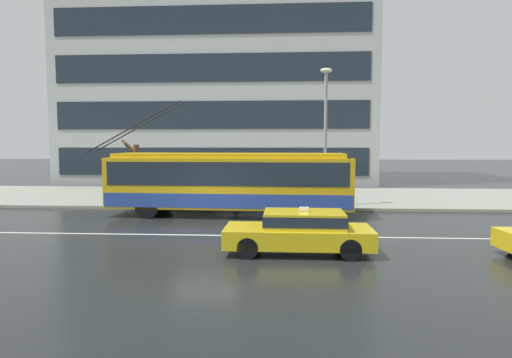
{
  "coord_description": "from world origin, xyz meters",
  "views": [
    {
      "loc": [
        3.0,
        -16.17,
        3.25
      ],
      "look_at": [
        1.81,
        3.58,
        1.66
      ],
      "focal_mm": 29.85,
      "sensor_mm": 36.0,
      "label": 1
    }
  ],
  "objects_px": {
    "bus_shelter": "(191,167)",
    "street_tree_bare": "(136,168)",
    "taxi_oncoming_near": "(300,230)",
    "pedestrian_at_shelter": "(306,171)",
    "trolleybus": "(230,181)",
    "street_lamp": "(326,126)",
    "pedestrian_approaching_curb": "(236,172)"
  },
  "relations": [
    {
      "from": "bus_shelter",
      "to": "street_tree_bare",
      "type": "distance_m",
      "value": 3.06
    },
    {
      "from": "taxi_oncoming_near",
      "to": "pedestrian_at_shelter",
      "type": "relative_size",
      "value": 2.2
    },
    {
      "from": "street_tree_bare",
      "to": "bus_shelter",
      "type": "bearing_deg",
      "value": -0.32
    },
    {
      "from": "trolleybus",
      "to": "street_lamp",
      "type": "height_order",
      "value": "street_lamp"
    },
    {
      "from": "pedestrian_at_shelter",
      "to": "street_lamp",
      "type": "distance_m",
      "value": 3.4
    },
    {
      "from": "pedestrian_approaching_curb",
      "to": "trolleybus",
      "type": "bearing_deg",
      "value": -87.86
    },
    {
      "from": "bus_shelter",
      "to": "street_tree_bare",
      "type": "xyz_separation_m",
      "value": [
        -3.05,
        0.02,
        -0.08
      ]
    },
    {
      "from": "bus_shelter",
      "to": "pedestrian_at_shelter",
      "type": "relative_size",
      "value": 2.09
    },
    {
      "from": "taxi_oncoming_near",
      "to": "bus_shelter",
      "type": "bearing_deg",
      "value": 118.25
    },
    {
      "from": "trolleybus",
      "to": "street_lamp",
      "type": "xyz_separation_m",
      "value": [
        4.56,
        2.27,
        2.63
      ]
    },
    {
      "from": "bus_shelter",
      "to": "pedestrian_approaching_curb",
      "type": "bearing_deg",
      "value": 15.58
    },
    {
      "from": "trolleybus",
      "to": "street_tree_bare",
      "type": "height_order",
      "value": "trolleybus"
    },
    {
      "from": "trolleybus",
      "to": "pedestrian_approaching_curb",
      "type": "distance_m",
      "value": 4.18
    },
    {
      "from": "bus_shelter",
      "to": "pedestrian_approaching_curb",
      "type": "relative_size",
      "value": 2.06
    },
    {
      "from": "bus_shelter",
      "to": "pedestrian_at_shelter",
      "type": "bearing_deg",
      "value": 8.85
    },
    {
      "from": "bus_shelter",
      "to": "street_lamp",
      "type": "relative_size",
      "value": 0.61
    },
    {
      "from": "pedestrian_approaching_curb",
      "to": "street_tree_bare",
      "type": "bearing_deg",
      "value": -173.2
    },
    {
      "from": "pedestrian_at_shelter",
      "to": "street_tree_bare",
      "type": "bearing_deg",
      "value": -174.13
    },
    {
      "from": "taxi_oncoming_near",
      "to": "bus_shelter",
      "type": "xyz_separation_m",
      "value": [
        -5.48,
        10.2,
        1.37
      ]
    },
    {
      "from": "trolleybus",
      "to": "pedestrian_at_shelter",
      "type": "relative_size",
      "value": 6.12
    },
    {
      "from": "trolleybus",
      "to": "taxi_oncoming_near",
      "type": "xyz_separation_m",
      "value": [
        2.93,
        -6.69,
        -0.88
      ]
    },
    {
      "from": "street_tree_bare",
      "to": "pedestrian_approaching_curb",
      "type": "bearing_deg",
      "value": 6.8
    },
    {
      "from": "taxi_oncoming_near",
      "to": "pedestrian_at_shelter",
      "type": "bearing_deg",
      "value": 86.0
    },
    {
      "from": "street_tree_bare",
      "to": "street_lamp",
      "type": "bearing_deg",
      "value": -7.02
    },
    {
      "from": "street_lamp",
      "to": "street_tree_bare",
      "type": "distance_m",
      "value": 10.47
    },
    {
      "from": "pedestrian_at_shelter",
      "to": "pedestrian_approaching_curb",
      "type": "bearing_deg",
      "value": -175.45
    },
    {
      "from": "trolleybus",
      "to": "street_lamp",
      "type": "bearing_deg",
      "value": 26.51
    },
    {
      "from": "trolleybus",
      "to": "bus_shelter",
      "type": "bearing_deg",
      "value": 125.99
    },
    {
      "from": "taxi_oncoming_near",
      "to": "pedestrian_at_shelter",
      "type": "xyz_separation_m",
      "value": [
        0.78,
        11.17,
        1.07
      ]
    },
    {
      "from": "trolleybus",
      "to": "taxi_oncoming_near",
      "type": "relative_size",
      "value": 2.78
    },
    {
      "from": "pedestrian_approaching_curb",
      "to": "taxi_oncoming_near",
      "type": "bearing_deg",
      "value": -74.13
    },
    {
      "from": "pedestrian_approaching_curb",
      "to": "street_tree_bare",
      "type": "distance_m",
      "value": 5.49
    }
  ]
}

